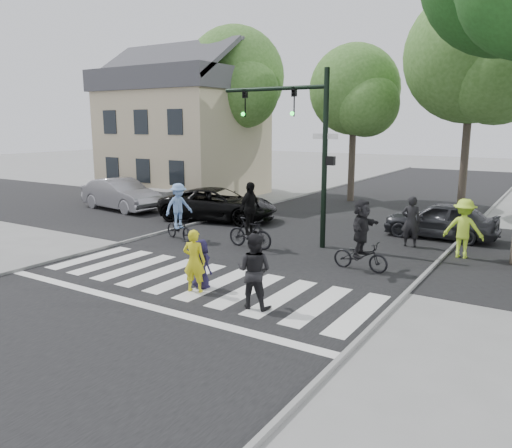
{
  "coord_description": "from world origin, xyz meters",
  "views": [
    {
      "loc": [
        8.21,
        -9.21,
        4.21
      ],
      "look_at": [
        0.5,
        3.0,
        1.3
      ],
      "focal_mm": 35.0,
      "sensor_mm": 36.0,
      "label": 1
    }
  ],
  "objects_px": {
    "pedestrian_woman": "(194,261)",
    "car_grey": "(441,220)",
    "pedestrian_adult": "(254,271)",
    "traffic_signal": "(303,133)",
    "cyclist_mid": "(250,221)",
    "cyclist_left": "(179,216)",
    "car_suv": "(219,204)",
    "car_silver": "(121,194)",
    "cyclist_right": "(361,239)",
    "pedestrian_child": "(201,264)"
  },
  "relations": [
    {
      "from": "pedestrian_woman",
      "to": "car_grey",
      "type": "distance_m",
      "value": 10.41
    },
    {
      "from": "pedestrian_adult",
      "to": "car_grey",
      "type": "relative_size",
      "value": 0.44
    },
    {
      "from": "traffic_signal",
      "to": "cyclist_mid",
      "type": "height_order",
      "value": "traffic_signal"
    },
    {
      "from": "cyclist_left",
      "to": "car_suv",
      "type": "xyz_separation_m",
      "value": [
        -1.04,
        3.83,
        -0.19
      ]
    },
    {
      "from": "traffic_signal",
      "to": "car_silver",
      "type": "bearing_deg",
      "value": 170.92
    },
    {
      "from": "cyclist_left",
      "to": "car_silver",
      "type": "distance_m",
      "value": 7.64
    },
    {
      "from": "car_suv",
      "to": "cyclist_mid",
      "type": "bearing_deg",
      "value": -144.96
    },
    {
      "from": "pedestrian_woman",
      "to": "cyclist_mid",
      "type": "relative_size",
      "value": 0.71
    },
    {
      "from": "traffic_signal",
      "to": "car_silver",
      "type": "distance_m",
      "value": 11.47
    },
    {
      "from": "cyclist_right",
      "to": "car_grey",
      "type": "distance_m",
      "value": 5.68
    },
    {
      "from": "car_suv",
      "to": "cyclist_right",
      "type": "bearing_deg",
      "value": -129.59
    },
    {
      "from": "traffic_signal",
      "to": "car_grey",
      "type": "height_order",
      "value": "traffic_signal"
    },
    {
      "from": "pedestrian_child",
      "to": "car_grey",
      "type": "distance_m",
      "value": 10.12
    },
    {
      "from": "cyclist_mid",
      "to": "car_suv",
      "type": "height_order",
      "value": "cyclist_mid"
    },
    {
      "from": "cyclist_right",
      "to": "cyclist_left",
      "type": "bearing_deg",
      "value": 178.74
    },
    {
      "from": "cyclist_right",
      "to": "pedestrian_child",
      "type": "bearing_deg",
      "value": -127.97
    },
    {
      "from": "cyclist_left",
      "to": "car_grey",
      "type": "bearing_deg",
      "value": 33.98
    },
    {
      "from": "pedestrian_woman",
      "to": "cyclist_mid",
      "type": "distance_m",
      "value": 4.77
    },
    {
      "from": "cyclist_right",
      "to": "pedestrian_woman",
      "type": "bearing_deg",
      "value": -125.29
    },
    {
      "from": "traffic_signal",
      "to": "cyclist_left",
      "type": "relative_size",
      "value": 2.87
    },
    {
      "from": "cyclist_left",
      "to": "car_silver",
      "type": "height_order",
      "value": "cyclist_left"
    },
    {
      "from": "car_silver",
      "to": "car_suv",
      "type": "bearing_deg",
      "value": -78.63
    },
    {
      "from": "pedestrian_woman",
      "to": "car_silver",
      "type": "height_order",
      "value": "pedestrian_woman"
    },
    {
      "from": "pedestrian_adult",
      "to": "cyclist_mid",
      "type": "xyz_separation_m",
      "value": [
        -3.18,
        4.72,
        0.05
      ]
    },
    {
      "from": "pedestrian_adult",
      "to": "car_grey",
      "type": "bearing_deg",
      "value": -109.16
    },
    {
      "from": "pedestrian_child",
      "to": "car_silver",
      "type": "distance_m",
      "value": 13.17
    },
    {
      "from": "pedestrian_child",
      "to": "car_silver",
      "type": "relative_size",
      "value": 0.28
    },
    {
      "from": "cyclist_mid",
      "to": "car_suv",
      "type": "xyz_separation_m",
      "value": [
        -3.9,
        3.46,
        -0.22
      ]
    },
    {
      "from": "pedestrian_child",
      "to": "car_silver",
      "type": "height_order",
      "value": "car_silver"
    },
    {
      "from": "pedestrian_woman",
      "to": "cyclist_mid",
      "type": "xyz_separation_m",
      "value": [
        -1.3,
        4.59,
        0.13
      ]
    },
    {
      "from": "pedestrian_woman",
      "to": "cyclist_mid",
      "type": "bearing_deg",
      "value": -89.8
    },
    {
      "from": "cyclist_mid",
      "to": "car_silver",
      "type": "height_order",
      "value": "cyclist_mid"
    },
    {
      "from": "car_silver",
      "to": "cyclist_left",
      "type": "bearing_deg",
      "value": -109.21
    },
    {
      "from": "pedestrian_child",
      "to": "cyclist_right",
      "type": "xyz_separation_m",
      "value": [
        2.92,
        3.74,
        0.29
      ]
    },
    {
      "from": "cyclist_left",
      "to": "car_grey",
      "type": "height_order",
      "value": "cyclist_left"
    },
    {
      "from": "pedestrian_woman",
      "to": "cyclist_left",
      "type": "xyz_separation_m",
      "value": [
        -4.16,
        4.22,
        0.1
      ]
    },
    {
      "from": "pedestrian_woman",
      "to": "pedestrian_adult",
      "type": "xyz_separation_m",
      "value": [
        1.88,
        -0.13,
        0.08
      ]
    },
    {
      "from": "traffic_signal",
      "to": "car_suv",
      "type": "relative_size",
      "value": 1.16
    },
    {
      "from": "traffic_signal",
      "to": "cyclist_mid",
      "type": "xyz_separation_m",
      "value": [
        -1.24,
        -1.39,
        -2.96
      ]
    },
    {
      "from": "pedestrian_adult",
      "to": "pedestrian_child",
      "type": "bearing_deg",
      "value": -21.07
    },
    {
      "from": "pedestrian_child",
      "to": "car_silver",
      "type": "xyz_separation_m",
      "value": [
        -10.91,
        7.39,
        0.13
      ]
    },
    {
      "from": "cyclist_mid",
      "to": "cyclist_right",
      "type": "xyz_separation_m",
      "value": [
        4.18,
        -0.52,
        -0.0
      ]
    },
    {
      "from": "traffic_signal",
      "to": "pedestrian_woman",
      "type": "bearing_deg",
      "value": -89.48
    },
    {
      "from": "traffic_signal",
      "to": "car_grey",
      "type": "relative_size",
      "value": 1.48
    },
    {
      "from": "pedestrian_adult",
      "to": "cyclist_mid",
      "type": "distance_m",
      "value": 5.69
    },
    {
      "from": "cyclist_mid",
      "to": "car_silver",
      "type": "xyz_separation_m",
      "value": [
        -9.65,
        3.13,
        -0.16
      ]
    },
    {
      "from": "pedestrian_child",
      "to": "car_silver",
      "type": "bearing_deg",
      "value": -21.51
    },
    {
      "from": "cyclist_left",
      "to": "cyclist_right",
      "type": "distance_m",
      "value": 7.04
    },
    {
      "from": "cyclist_mid",
      "to": "pedestrian_woman",
      "type": "bearing_deg",
      "value": -74.2
    },
    {
      "from": "car_suv",
      "to": "car_grey",
      "type": "bearing_deg",
      "value": -93.36
    }
  ]
}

